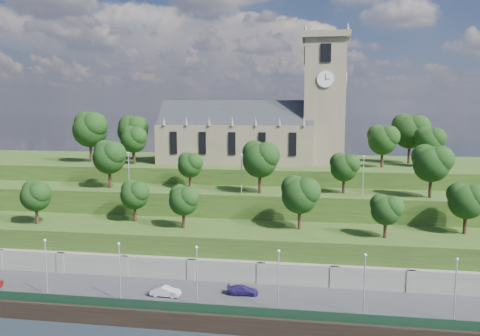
# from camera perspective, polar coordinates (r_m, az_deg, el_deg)

# --- Properties ---
(ground) EXTENTS (320.00, 320.00, 0.00)m
(ground) POSITION_cam_1_polar(r_m,az_deg,el_deg) (58.75, -3.83, -19.33)
(ground) COLOR black
(ground) RESTS_ON ground
(promenade) EXTENTS (160.00, 12.00, 2.00)m
(promenade) POSITION_cam_1_polar(r_m,az_deg,el_deg) (63.66, -2.61, -16.16)
(promenade) COLOR #2D2D30
(promenade) RESTS_ON ground
(quay_wall) EXTENTS (160.00, 0.50, 2.20)m
(quay_wall) POSITION_cam_1_polar(r_m,az_deg,el_deg) (58.23, -3.85, -18.38)
(quay_wall) COLOR black
(quay_wall) RESTS_ON ground
(fence) EXTENTS (160.00, 0.10, 1.20)m
(fence) POSITION_cam_1_polar(r_m,az_deg,el_deg) (58.18, -3.71, -16.78)
(fence) COLOR #173320
(fence) RESTS_ON promenade
(retaining_wall) EXTENTS (160.00, 2.10, 5.00)m
(retaining_wall) POSITION_cam_1_polar(r_m,az_deg,el_deg) (68.55, -1.61, -13.06)
(retaining_wall) COLOR slate
(retaining_wall) RESTS_ON ground
(embankment_lower) EXTENTS (160.00, 12.00, 8.00)m
(embankment_lower) POSITION_cam_1_polar(r_m,az_deg,el_deg) (73.68, -0.76, -10.37)
(embankment_lower) COLOR #284115
(embankment_lower) RESTS_ON ground
(embankment_upper) EXTENTS (160.00, 10.00, 12.00)m
(embankment_upper) POSITION_cam_1_polar(r_m,az_deg,el_deg) (83.61, 0.49, -6.82)
(embankment_upper) COLOR #284115
(embankment_upper) RESTS_ON ground
(hilltop) EXTENTS (160.00, 32.00, 15.00)m
(hilltop) POSITION_cam_1_polar(r_m,az_deg,el_deg) (103.66, 2.16, -3.24)
(hilltop) COLOR #284115
(hilltop) RESTS_ON ground
(church) EXTENTS (38.60, 12.35, 27.60)m
(church) POSITION_cam_1_polar(r_m,az_deg,el_deg) (97.95, 2.39, 5.00)
(church) COLOR #70634E
(church) RESTS_ON hilltop
(trees_lower) EXTENTS (71.10, 8.91, 8.23)m
(trees_lower) POSITION_cam_1_polar(r_m,az_deg,el_deg) (71.30, 1.79, -3.55)
(trees_lower) COLOR black
(trees_lower) RESTS_ON embankment_lower
(trees_upper) EXTENTS (61.60, 8.20, 8.96)m
(trees_upper) POSITION_cam_1_polar(r_m,az_deg,el_deg) (80.01, 2.71, 1.02)
(trees_upper) COLOR black
(trees_upper) RESTS_ON embankment_upper
(trees_hilltop) EXTENTS (76.01, 16.10, 10.81)m
(trees_hilltop) POSITION_cam_1_polar(r_m,az_deg,el_deg) (97.61, -0.17, 4.44)
(trees_hilltop) COLOR black
(trees_hilltop) RESTS_ON hilltop
(lamp_posts_promenade) EXTENTS (60.36, 0.36, 7.69)m
(lamp_posts_promenade) POSITION_cam_1_polar(r_m,az_deg,el_deg) (58.90, -5.28, -12.45)
(lamp_posts_promenade) COLOR #B2B2B7
(lamp_posts_promenade) RESTS_ON promenade
(lamp_posts_upper) EXTENTS (40.36, 0.36, 6.80)m
(lamp_posts_upper) POSITION_cam_1_polar(r_m,az_deg,el_deg) (78.83, 0.19, -0.28)
(lamp_posts_upper) COLOR #B2B2B7
(lamp_posts_upper) RESTS_ON embankment_upper
(car_middle) EXTENTS (3.98, 1.49, 1.30)m
(car_middle) POSITION_cam_1_polar(r_m,az_deg,el_deg) (63.70, -9.07, -14.62)
(car_middle) COLOR #A5A5AA
(car_middle) RESTS_ON promenade
(car_right) EXTENTS (4.16, 1.79, 1.20)m
(car_right) POSITION_cam_1_polar(r_m,az_deg,el_deg) (63.49, 0.34, -14.66)
(car_right) COLOR #221854
(car_right) RESTS_ON promenade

